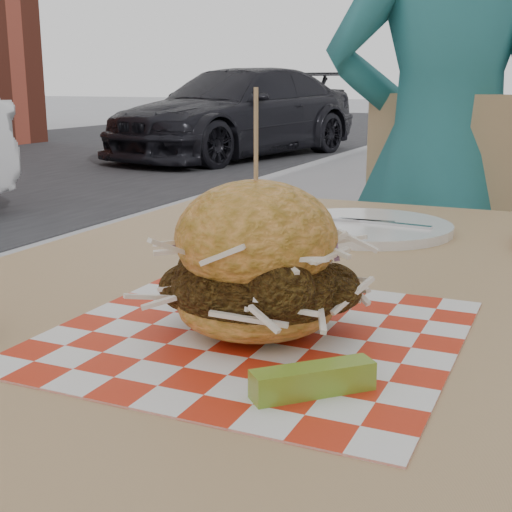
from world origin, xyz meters
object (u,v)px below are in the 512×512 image
at_px(diner, 443,160).
at_px(patio_table, 289,346).
at_px(patio_chair, 444,267).
at_px(car_dark, 237,113).
at_px(sandwich, 256,268).

bearing_deg(diner, patio_table, 72.95).
xyz_separation_m(diner, patio_chair, (0.04, -0.11, -0.24)).
height_order(car_dark, patio_chair, car_dark).
xyz_separation_m(patio_chair, sandwich, (0.00, -1.09, 0.26)).
bearing_deg(diner, car_dark, -78.09).
xyz_separation_m(patio_table, sandwich, (0.04, -0.18, 0.14)).
distance_m(patio_table, patio_chair, 0.93).
distance_m(diner, patio_chair, 0.27).
bearing_deg(patio_table, sandwich, -78.59).
relative_size(patio_chair, sandwich, 4.28).
xyz_separation_m(car_dark, patio_table, (3.84, -7.88, 0.09)).
height_order(patio_chair, sandwich, sandwich).
bearing_deg(sandwich, patio_chair, 90.15).
bearing_deg(diner, sandwich, 74.59).
xyz_separation_m(patio_table, patio_chair, (0.03, 0.92, -0.12)).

